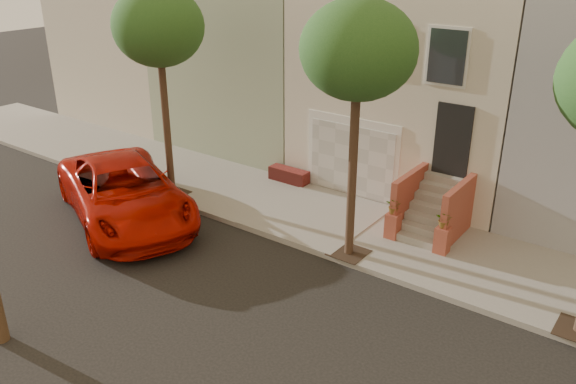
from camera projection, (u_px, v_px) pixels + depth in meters
The scene contains 6 objects.
ground at pixel (217, 316), 12.70m from camera, with size 90.00×90.00×0.00m, color black.
sidewalk at pixel (344, 225), 16.63m from camera, with size 40.00×3.70×0.15m, color gray.
house_row at pixel (439, 67), 19.53m from camera, with size 33.10×11.70×7.00m.
tree_left at pixel (158, 28), 16.49m from camera, with size 2.70×2.57×6.30m.
tree_mid at pixel (358, 52), 12.95m from camera, with size 2.70×2.57×6.30m.
pickup_truck at pixel (125, 192), 16.80m from camera, with size 2.87×6.23×1.73m, color #B50C00.
Camera 1 is at (7.52, -7.61, 7.53)m, focal length 36.37 mm.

